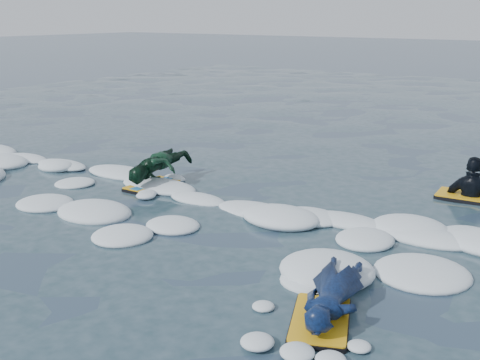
% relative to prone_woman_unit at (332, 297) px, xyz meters
% --- Properties ---
extents(ground, '(120.00, 120.00, 0.00)m').
position_rel_prone_woman_unit_xyz_m(ground, '(-2.52, 0.70, -0.18)').
color(ground, '#19283C').
rests_on(ground, ground).
extents(foam_band, '(12.00, 3.10, 0.30)m').
position_rel_prone_woman_unit_xyz_m(foam_band, '(-2.52, 1.73, -0.18)').
color(foam_band, white).
rests_on(foam_band, ground).
extents(prone_woman_unit, '(0.84, 1.51, 0.36)m').
position_rel_prone_woman_unit_xyz_m(prone_woman_unit, '(0.00, 0.00, 0.00)').
color(prone_woman_unit, black).
rests_on(prone_woman_unit, ground).
extents(prone_child_unit, '(0.81, 1.42, 0.53)m').
position_rel_prone_woman_unit_xyz_m(prone_child_unit, '(-4.21, 2.34, 0.09)').
color(prone_child_unit, black).
rests_on(prone_child_unit, ground).
extents(waiting_rider_unit, '(1.04, 0.63, 1.51)m').
position_rel_prone_woman_unit_xyz_m(waiting_rider_unit, '(0.13, 4.37, -0.27)').
color(waiting_rider_unit, black).
rests_on(waiting_rider_unit, ground).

